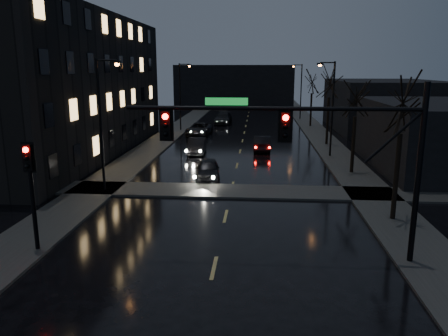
% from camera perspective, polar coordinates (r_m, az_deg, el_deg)
% --- Properties ---
extents(sidewalk_left, '(3.00, 140.00, 0.12)m').
position_cam_1_polar(sidewalk_left, '(44.15, -8.82, 3.13)').
color(sidewalk_left, '#2D2D2B').
rests_on(sidewalk_left, ground).
extents(sidewalk_right, '(3.00, 140.00, 0.12)m').
position_cam_1_polar(sidewalk_right, '(43.54, 13.55, 2.78)').
color(sidewalk_right, '#2D2D2B').
rests_on(sidewalk_right, ground).
extents(sidewalk_cross, '(40.00, 3.00, 0.12)m').
position_cam_1_polar(sidewalk_cross, '(26.93, 0.92, -3.03)').
color(sidewalk_cross, '#2D2D2B').
rests_on(sidewalk_cross, ground).
extents(apartment_block, '(12.00, 30.00, 12.00)m').
position_cam_1_polar(apartment_block, '(41.51, -21.72, 10.02)').
color(apartment_block, black).
rests_on(apartment_block, ground).
extents(commercial_right_near, '(10.00, 14.00, 5.00)m').
position_cam_1_polar(commercial_right_near, '(36.47, 26.90, 3.71)').
color(commercial_right_near, black).
rests_on(commercial_right_near, ground).
extents(commercial_right_far, '(12.00, 18.00, 6.00)m').
position_cam_1_polar(commercial_right_far, '(57.62, 20.15, 7.71)').
color(commercial_right_far, black).
rests_on(commercial_right_far, ground).
extents(far_block, '(22.00, 10.00, 8.00)m').
position_cam_1_polar(far_block, '(85.53, 1.40, 10.61)').
color(far_block, black).
rests_on(far_block, ground).
extents(signal_mast, '(11.11, 0.41, 7.00)m').
position_cam_1_polar(signal_mast, '(16.70, 12.23, 3.69)').
color(signal_mast, black).
rests_on(signal_mast, ground).
extents(signal_pole_left, '(0.35, 0.41, 4.53)m').
position_cam_1_polar(signal_pole_left, '(19.21, -23.91, -1.61)').
color(signal_pole_left, black).
rests_on(signal_pole_left, ground).
extents(tree_near, '(3.52, 3.52, 8.08)m').
position_cam_1_polar(tree_near, '(22.44, 22.42, 8.78)').
color(tree_near, black).
rests_on(tree_near, ground).
extents(tree_mid_a, '(3.30, 3.30, 7.58)m').
position_cam_1_polar(tree_mid_a, '(32.12, 16.94, 9.46)').
color(tree_mid_a, black).
rests_on(tree_mid_a, ground).
extents(tree_mid_b, '(3.74, 3.74, 8.59)m').
position_cam_1_polar(tree_mid_b, '(43.88, 13.67, 11.46)').
color(tree_mid_b, black).
rests_on(tree_mid_b, ground).
extents(tree_far, '(3.43, 3.43, 7.88)m').
position_cam_1_polar(tree_far, '(57.76, 11.46, 11.29)').
color(tree_far, black).
rests_on(tree_far, ground).
extents(streetlight_l_near, '(1.53, 0.28, 8.00)m').
position_cam_1_polar(streetlight_l_near, '(27.08, -15.46, 6.77)').
color(streetlight_l_near, black).
rests_on(streetlight_l_near, ground).
extents(streetlight_l_far, '(1.53, 0.28, 8.00)m').
position_cam_1_polar(streetlight_l_far, '(53.20, -5.55, 9.98)').
color(streetlight_l_far, black).
rests_on(streetlight_l_far, ground).
extents(streetlight_r_mid, '(1.53, 0.28, 8.00)m').
position_cam_1_polar(streetlight_r_mid, '(37.92, 13.70, 8.50)').
color(streetlight_r_mid, black).
rests_on(streetlight_r_mid, ground).
extents(streetlight_r_far, '(1.53, 0.28, 8.00)m').
position_cam_1_polar(streetlight_r_far, '(65.67, 9.86, 10.40)').
color(streetlight_r_far, black).
rests_on(streetlight_r_far, ground).
extents(oncoming_car_a, '(2.06, 4.13, 1.35)m').
position_cam_1_polar(oncoming_car_a, '(30.04, -2.14, -0.13)').
color(oncoming_car_a, black).
rests_on(oncoming_car_a, ground).
extents(oncoming_car_b, '(1.66, 4.25, 1.38)m').
position_cam_1_polar(oncoming_car_b, '(38.92, -3.58, 2.88)').
color(oncoming_car_b, black).
rests_on(oncoming_car_b, ground).
extents(oncoming_car_c, '(2.78, 5.30, 1.43)m').
position_cam_1_polar(oncoming_car_c, '(49.70, -3.26, 5.11)').
color(oncoming_car_c, black).
rests_on(oncoming_car_c, ground).
extents(oncoming_car_d, '(2.37, 5.38, 1.54)m').
position_cam_1_polar(oncoming_car_d, '(60.03, -0.11, 6.53)').
color(oncoming_car_d, black).
rests_on(oncoming_car_d, ground).
extents(lead_car, '(1.57, 4.31, 1.41)m').
position_cam_1_polar(lead_car, '(40.38, 5.02, 3.25)').
color(lead_car, black).
rests_on(lead_car, ground).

